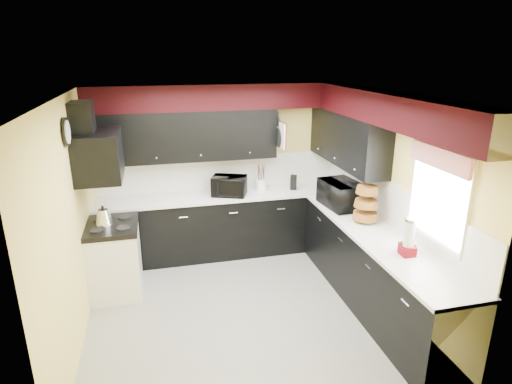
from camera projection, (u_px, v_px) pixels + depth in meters
ground at (245, 307)px, 5.14m from camera, size 3.60×3.60×0.00m
wall_back at (219, 168)px, 6.41m from camera, size 3.60×0.06×2.50m
wall_right at (390, 197)px, 5.15m from camera, size 0.06×3.60×2.50m
wall_left at (71, 224)px, 4.35m from camera, size 0.06×3.60×2.50m
ceiling at (243, 95)px, 4.36m from camera, size 3.60×3.60×0.06m
cab_back at (223, 225)px, 6.38m from camera, size 3.60×0.60×0.90m
cab_right at (374, 271)px, 5.06m from camera, size 0.60×3.00×0.90m
counter_back at (223, 195)px, 6.24m from camera, size 3.62×0.64×0.04m
counter_right at (377, 234)px, 4.91m from camera, size 0.64×3.02×0.04m
splash_back at (219, 172)px, 6.42m from camera, size 3.60×0.02×0.50m
splash_right at (388, 202)px, 5.17m from camera, size 0.02×3.60×0.50m
upper_back at (184, 136)px, 5.96m from camera, size 2.60×0.35×0.70m
upper_right at (347, 139)px, 5.77m from camera, size 0.35×1.80×0.70m
soffit_back at (219, 97)px, 5.91m from camera, size 3.60×0.36×0.35m
soffit_right at (393, 110)px, 4.61m from camera, size 0.36×3.24×0.35m
stove at (115, 260)px, 5.36m from camera, size 0.60×0.75×0.86m
cooktop at (111, 226)px, 5.22m from camera, size 0.62×0.77×0.06m
hood at (99, 155)px, 4.93m from camera, size 0.50×0.78×0.55m
hood_duct at (82, 119)px, 4.77m from camera, size 0.24×0.40×0.40m
window at (439, 197)px, 4.23m from camera, size 0.03×0.86×0.96m
valance at (440, 158)px, 4.09m from camera, size 0.04×0.88×0.20m
pan_top at (277, 119)px, 6.13m from camera, size 0.03×0.22×0.40m
pan_mid at (279, 138)px, 6.09m from camera, size 0.03×0.28×0.46m
pan_low at (274, 136)px, 6.34m from camera, size 0.03×0.24×0.42m
cut_board at (282, 136)px, 5.96m from camera, size 0.03×0.26×0.35m
baskets at (366, 203)px, 5.16m from camera, size 0.27×0.27×0.50m
clock at (66, 132)px, 4.30m from camera, size 0.03×0.30×0.30m
deco_plate at (414, 118)px, 4.51m from camera, size 0.03×0.24×0.24m
toaster_oven at (229, 186)px, 6.15m from camera, size 0.59×0.54×0.28m
microwave at (341, 194)px, 5.69m from camera, size 0.49×0.66×0.34m
utensil_crock at (261, 185)px, 6.38m from camera, size 0.16×0.16×0.17m
knife_block at (293, 183)px, 6.42m from camera, size 0.14×0.16×0.21m
kettle at (104, 217)px, 5.18m from camera, size 0.28×0.28×0.19m
dispenser_a at (409, 239)px, 4.31m from camera, size 0.14×0.14×0.37m
dispenser_b at (408, 237)px, 4.38m from camera, size 0.14×0.14×0.36m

